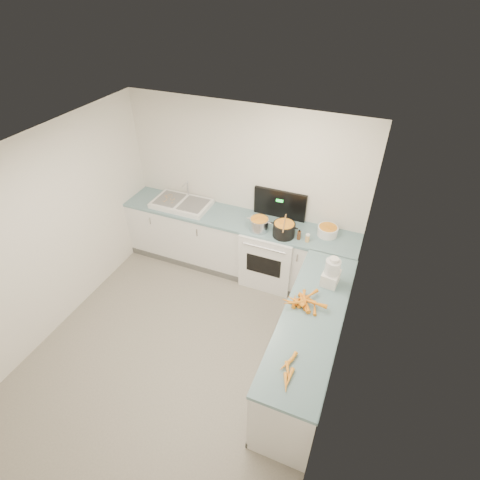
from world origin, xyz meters
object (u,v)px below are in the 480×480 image
at_px(steel_pot, 259,225).
at_px(food_processor, 332,273).
at_px(stove, 271,253).
at_px(extract_bottle, 299,235).
at_px(sink, 182,203).
at_px(mixing_bowl, 328,231).
at_px(black_pot, 284,230).
at_px(spice_jar, 307,238).

height_order(steel_pot, food_processor, food_processor).
relative_size(stove, extract_bottle, 10.92).
bearing_deg(steel_pot, food_processor, -31.70).
relative_size(sink, mixing_bowl, 3.15).
distance_m(black_pot, spice_jar, 0.33).
relative_size(sink, extract_bottle, 6.91).
bearing_deg(mixing_bowl, extract_bottle, -143.69).
relative_size(steel_pot, food_processor, 0.73).
height_order(sink, steel_pot, sink).
bearing_deg(spice_jar, food_processor, -57.28).
height_order(stove, mixing_bowl, stove).
distance_m(sink, food_processor, 2.56).
xyz_separation_m(extract_bottle, spice_jar, (0.12, -0.01, -0.01)).
height_order(steel_pot, spice_jar, steel_pot).
distance_m(stove, spice_jar, 0.75).
bearing_deg(stove, steel_pot, -139.43).
bearing_deg(food_processor, stove, 139.54).
bearing_deg(sink, black_pot, -5.15).
bearing_deg(steel_pot, spice_jar, -0.79).
bearing_deg(extract_bottle, sink, 175.41).
distance_m(stove, sink, 1.54).
bearing_deg(extract_bottle, food_processor, -51.11).
bearing_deg(stove, spice_jar, -15.01).
distance_m(mixing_bowl, spice_jar, 0.33).
bearing_deg(food_processor, steel_pot, 148.30).
xyz_separation_m(stove, extract_bottle, (0.41, -0.13, 0.53)).
bearing_deg(sink, stove, -0.62).
distance_m(steel_pot, spice_jar, 0.68).
relative_size(mixing_bowl, food_processor, 0.74).
bearing_deg(steel_pot, stove, 40.57).
xyz_separation_m(steel_pot, mixing_bowl, (0.89, 0.24, -0.02)).
distance_m(stove, steel_pot, 0.58).
xyz_separation_m(stove, black_pot, (0.20, -0.13, 0.55)).
distance_m(sink, black_pot, 1.65).
distance_m(black_pot, extract_bottle, 0.21).
xyz_separation_m(sink, food_processor, (2.41, -0.84, 0.12)).
xyz_separation_m(spice_jar, food_processor, (0.44, -0.68, 0.11)).
relative_size(sink, food_processor, 2.32).
xyz_separation_m(stove, food_processor, (0.96, -0.82, 0.62)).
relative_size(sink, black_pot, 2.89).
xyz_separation_m(black_pot, extract_bottle, (0.21, -0.00, -0.02)).
distance_m(stove, food_processor, 1.41).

